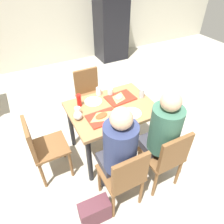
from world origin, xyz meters
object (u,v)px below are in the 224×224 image
plastic_cup_a (99,91)px  tray_red_near (103,118)px  handbag (95,211)px  chair_near_right (166,156)px  plastic_cup_c (78,111)px  condiment_bottle (79,100)px  main_table (112,114)px  paper_plate_near_edge (132,113)px  paper_plate_center (93,101)px  chair_left_end (42,146)px  foil_bundle (78,116)px  person_in_brown_jacket (162,132)px  chair_far_side (89,93)px  pizza_slice_a (101,116)px  plastic_cup_d (110,92)px  soda_can (142,93)px  drink_fridge (111,19)px  pizza_slice_b (119,97)px  plastic_cup_b (128,119)px  tray_red_far (120,98)px  chair_near_left (125,176)px  person_in_red (118,149)px

plastic_cup_a → tray_red_near: bearing=-108.5°
handbag → chair_near_right: bearing=1.1°
plastic_cup_c → condiment_bottle: bearing=63.4°
main_table → paper_plate_near_edge: size_ratio=4.75×
tray_red_near → handbag: bearing=-123.2°
paper_plate_center → chair_left_end: bearing=-164.0°
chair_left_end → foil_bundle: (0.46, -0.02, 0.29)m
person_in_brown_jacket → condiment_bottle: size_ratio=8.00×
chair_left_end → plastic_cup_a: size_ratio=8.70×
chair_far_side → person_in_brown_jacket: (0.26, -1.41, 0.25)m
pizza_slice_a → plastic_cup_d: 0.48m
chair_left_end → soda_can: size_ratio=7.13×
handbag → drink_fridge: bearing=60.5°
pizza_slice_b → plastic_cup_b: (-0.14, -0.45, 0.03)m
paper_plate_near_edge → handbag: paper_plate_near_edge is taller
main_table → plastic_cup_a: plastic_cup_a is taller
tray_red_far → paper_plate_center: size_ratio=1.64×
chair_left_end → handbag: chair_left_end is taller
chair_near_left → tray_red_near: (0.08, 0.64, 0.24)m
soda_can → chair_near_right: bearing=-103.0°
soda_can → paper_plate_near_edge: bearing=-140.8°
person_in_brown_jacket → plastic_cup_a: (-0.29, 0.97, 0.04)m
paper_plate_center → pizza_slice_a: (-0.04, -0.33, 0.02)m
tray_red_far → plastic_cup_d: plastic_cup_d is taller
plastic_cup_a → plastic_cup_c: 0.48m
main_table → person_in_red: person_in_red is taller
pizza_slice_a → plastic_cup_b: size_ratio=2.50×
pizza_slice_b → plastic_cup_d: bearing=112.9°
chair_near_right → paper_plate_near_edge: chair_near_right is taller
plastic_cup_b → plastic_cup_d: bearing=82.4°
plastic_cup_a → plastic_cup_b: (0.05, -0.66, 0.00)m
tray_red_near → plastic_cup_a: 0.50m
pizza_slice_a → drink_fridge: drink_fridge is taller
foil_bundle → handbag: bearing=-102.2°
main_table → person_in_red: (-0.26, -0.63, 0.12)m
main_table → plastic_cup_b: 0.37m
chair_left_end → tray_red_far: bearing=6.1°
plastic_cup_a → plastic_cup_d: (0.13, -0.08, 0.00)m
chair_near_right → tray_red_near: 0.81m
plastic_cup_c → handbag: plastic_cup_c is taller
person_in_red → chair_left_end: bearing=135.5°
chair_left_end → soda_can: soda_can is taller
chair_far_side → person_in_red: bearing=-100.5°
plastic_cup_b → chair_near_right: bearing=-62.0°
tray_red_far → handbag: bearing=-131.2°
tray_red_far → drink_fridge: size_ratio=0.19×
plastic_cup_c → drink_fridge: size_ratio=0.05×
chair_near_right → condiment_bottle: bearing=121.3°
chair_left_end → paper_plate_near_edge: chair_left_end is taller
pizza_slice_a → chair_left_end: bearing=170.4°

